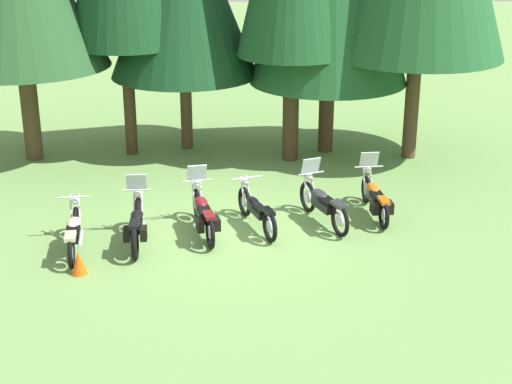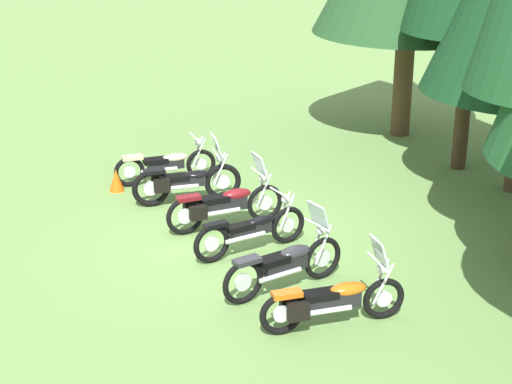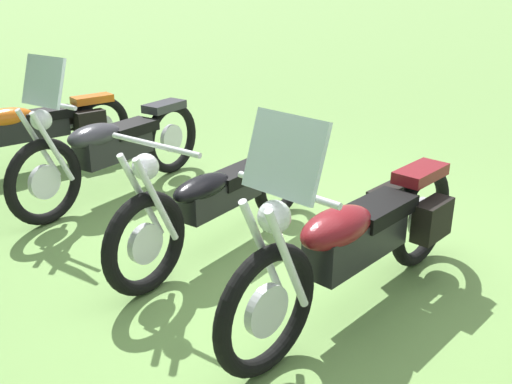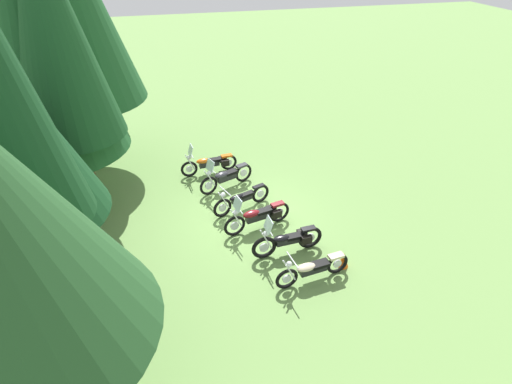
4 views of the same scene
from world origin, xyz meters
name	(u,v)px [view 1 (image 1 of 4)]	position (x,y,z in m)	size (l,w,h in m)	color
ground_plane	(233,231)	(0.00, 0.00, 0.00)	(80.00, 80.00, 0.00)	#6B934C
motorcycle_0	(74,232)	(-3.31, -1.00, 0.43)	(0.69, 2.25, 0.99)	black
motorcycle_1	(137,224)	(-2.03, -0.72, 0.47)	(0.65, 2.26, 1.40)	black
motorcycle_2	(203,213)	(-0.64, -0.14, 0.49)	(0.88, 2.33, 1.38)	black
motorcycle_3	(257,210)	(0.54, 0.15, 0.43)	(1.02, 2.17, 1.00)	black
motorcycle_4	(323,203)	(2.05, 0.42, 0.49)	(1.03, 2.17, 1.38)	black
motorcycle_5	(375,197)	(3.31, 0.83, 0.46)	(0.73, 2.30, 1.35)	black
traffic_cone	(79,263)	(-3.01, -2.09, 0.24)	(0.32, 0.32, 0.48)	#EA590F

